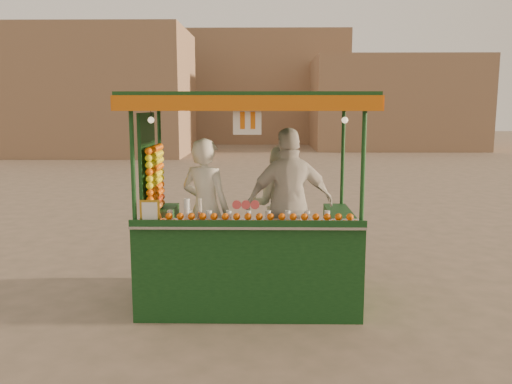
{
  "coord_description": "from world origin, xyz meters",
  "views": [
    {
      "loc": [
        -0.23,
        -6.24,
        2.35
      ],
      "look_at": [
        -0.33,
        -0.03,
        1.34
      ],
      "focal_mm": 37.13,
      "sensor_mm": 36.0,
      "label": 1
    }
  ],
  "objects_px": {
    "vendor_left": "(206,209)",
    "vendor_middle": "(278,205)",
    "vendor_right": "(290,204)",
    "juice_cart": "(243,237)"
  },
  "relations": [
    {
      "from": "vendor_left",
      "to": "vendor_middle",
      "type": "height_order",
      "value": "vendor_left"
    },
    {
      "from": "vendor_middle",
      "to": "juice_cart",
      "type": "bearing_deg",
      "value": 67.21
    },
    {
      "from": "vendor_left",
      "to": "vendor_middle",
      "type": "distance_m",
      "value": 1.09
    },
    {
      "from": "vendor_left",
      "to": "juice_cart",
      "type": "bearing_deg",
      "value": -164.77
    },
    {
      "from": "vendor_right",
      "to": "vendor_left",
      "type": "bearing_deg",
      "value": -10.6
    },
    {
      "from": "vendor_middle",
      "to": "vendor_right",
      "type": "relative_size",
      "value": 0.86
    },
    {
      "from": "vendor_left",
      "to": "vendor_right",
      "type": "relative_size",
      "value": 0.93
    },
    {
      "from": "juice_cart",
      "to": "vendor_middle",
      "type": "height_order",
      "value": "juice_cart"
    },
    {
      "from": "vendor_left",
      "to": "vendor_right",
      "type": "xyz_separation_m",
      "value": [
        1.01,
        0.02,
        0.06
      ]
    },
    {
      "from": "juice_cart",
      "to": "vendor_right",
      "type": "distance_m",
      "value": 0.68
    }
  ]
}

